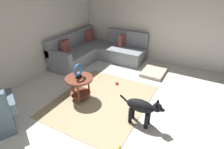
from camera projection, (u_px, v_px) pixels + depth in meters
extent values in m
cube|color=silver|center=(127.00, 117.00, 3.77)|extent=(6.00, 6.00, 0.10)
cube|color=silver|center=(15.00, 29.00, 4.34)|extent=(6.00, 0.12, 2.70)
cube|color=silver|center=(172.00, 19.00, 5.37)|extent=(0.12, 6.00, 2.70)
cube|color=tan|center=(102.00, 101.00, 4.16)|extent=(2.30, 1.90, 0.01)
cube|color=gray|center=(82.00, 54.00, 6.00)|extent=(2.20, 0.85, 0.42)
cube|color=gray|center=(72.00, 39.00, 5.93)|extent=(2.20, 0.14, 0.46)
cube|color=gray|center=(123.00, 54.00, 6.04)|extent=(0.85, 1.40, 0.42)
cube|color=gray|center=(128.00, 38.00, 6.11)|extent=(0.14, 1.40, 0.46)
cube|color=gray|center=(58.00, 56.00, 5.06)|extent=(0.16, 0.85, 0.22)
cube|color=#994C47|center=(89.00, 36.00, 6.48)|extent=(0.39, 0.20, 0.39)
cube|color=#994C47|center=(65.00, 47.00, 5.51)|extent=(0.40, 0.20, 0.39)
cube|color=#994C47|center=(123.00, 40.00, 6.06)|extent=(0.39, 0.17, 0.38)
cube|color=#4C6070|center=(12.00, 101.00, 3.30)|extent=(0.38, 0.57, 0.22)
cylinder|color=brown|center=(79.00, 79.00, 3.99)|extent=(0.60, 0.60, 0.04)
cylinder|color=brown|center=(80.00, 93.00, 4.16)|extent=(0.45, 0.45, 0.02)
cylinder|color=brown|center=(72.00, 87.00, 4.21)|extent=(0.04, 0.04, 0.50)
cylinder|color=brown|center=(79.00, 95.00, 3.92)|extent=(0.04, 0.04, 0.50)
cylinder|color=brown|center=(89.00, 87.00, 4.21)|extent=(0.04, 0.04, 0.50)
cube|color=black|center=(79.00, 77.00, 3.96)|extent=(0.12, 0.08, 0.05)
torus|color=#265999|center=(78.00, 70.00, 3.89)|extent=(0.28, 0.06, 0.28)
cube|color=#B2A38E|center=(154.00, 72.00, 5.29)|extent=(0.80, 0.60, 0.09)
cylinder|color=black|center=(149.00, 117.00, 3.46)|extent=(0.07, 0.07, 0.32)
cylinder|color=black|center=(146.00, 121.00, 3.35)|extent=(0.07, 0.07, 0.32)
cylinder|color=black|center=(133.00, 112.00, 3.59)|extent=(0.07, 0.07, 0.32)
cylinder|color=black|center=(130.00, 116.00, 3.48)|extent=(0.07, 0.07, 0.32)
ellipsoid|color=black|center=(140.00, 106.00, 3.35)|extent=(0.23, 0.52, 0.24)
sphere|color=black|center=(157.00, 107.00, 3.20)|extent=(0.17, 0.17, 0.17)
ellipsoid|color=black|center=(161.00, 110.00, 3.18)|extent=(0.07, 0.12, 0.07)
cone|color=black|center=(158.00, 100.00, 3.18)|extent=(0.06, 0.06, 0.07)
cone|color=black|center=(157.00, 103.00, 3.11)|extent=(0.06, 0.06, 0.07)
cylinder|color=black|center=(125.00, 99.00, 3.46)|extent=(0.04, 0.20, 0.16)
sphere|color=red|center=(117.00, 83.00, 4.74)|extent=(0.08, 0.08, 0.08)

